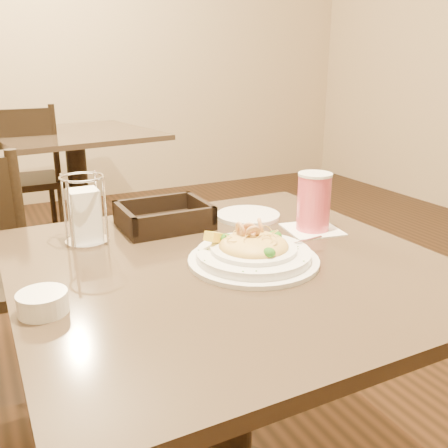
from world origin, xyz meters
name	(u,v)px	position (x,y,z in m)	size (l,w,h in m)	color
main_table	(228,356)	(0.00, 0.00, 0.52)	(0.90, 0.90, 0.76)	black
background_table	(77,171)	(0.10, 2.23, 0.52)	(1.02, 1.02, 0.76)	black
dining_chair_far	(24,176)	(-0.20, 2.32, 0.50)	(0.42, 0.42, 0.93)	black
pasta_bowl	(253,252)	(0.04, -0.03, 0.78)	(0.32, 0.29, 0.09)	white
drink_glass	(314,202)	(0.29, 0.09, 0.83)	(0.15, 0.15, 0.15)	white
bread_basket	(164,219)	(-0.04, 0.29, 0.78)	(0.22, 0.18, 0.06)	black
napkin_caddy	(85,214)	(-0.25, 0.26, 0.83)	(0.10, 0.10, 0.17)	silver
side_plate	(248,215)	(0.20, 0.26, 0.76)	(0.18, 0.18, 0.01)	white
butter_ramekin	(43,303)	(-0.39, -0.06, 0.77)	(0.09, 0.09, 0.04)	white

